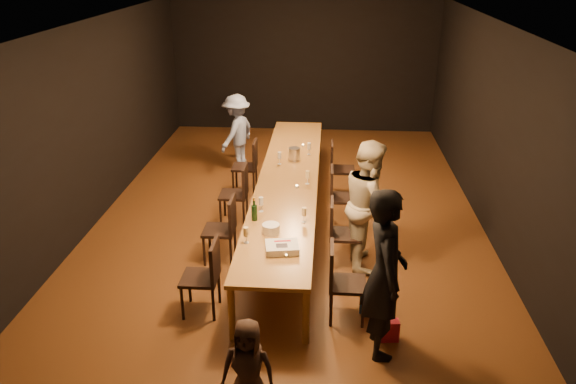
# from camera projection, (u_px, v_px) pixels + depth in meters

# --- Properties ---
(ground) EXTENTS (10.00, 10.00, 0.00)m
(ground) POSITION_uv_depth(u_px,v_px,m) (288.00, 223.00, 8.79)
(ground) COLOR #4F2813
(ground) RESTS_ON ground
(room_shell) EXTENTS (6.04, 10.04, 3.02)m
(room_shell) POSITION_uv_depth(u_px,v_px,m) (288.00, 92.00, 7.97)
(room_shell) COLOR black
(room_shell) RESTS_ON ground
(table) EXTENTS (0.90, 6.00, 0.75)m
(table) POSITION_uv_depth(u_px,v_px,m) (288.00, 181.00, 8.51)
(table) COLOR brown
(table) RESTS_ON ground
(chair_right_0) EXTENTS (0.42, 0.42, 0.93)m
(chair_right_0) POSITION_uv_depth(u_px,v_px,m) (348.00, 283.00, 6.36)
(chair_right_0) COLOR black
(chair_right_0) RESTS_ON ground
(chair_right_1) EXTENTS (0.42, 0.42, 0.93)m
(chair_right_1) POSITION_uv_depth(u_px,v_px,m) (345.00, 234.00, 7.45)
(chair_right_1) COLOR black
(chair_right_1) RESTS_ON ground
(chair_right_2) EXTENTS (0.42, 0.42, 0.93)m
(chair_right_2) POSITION_uv_depth(u_px,v_px,m) (344.00, 197.00, 8.55)
(chair_right_2) COLOR black
(chair_right_2) RESTS_ON ground
(chair_right_3) EXTENTS (0.42, 0.42, 0.93)m
(chair_right_3) POSITION_uv_depth(u_px,v_px,m) (342.00, 169.00, 9.65)
(chair_right_3) COLOR black
(chair_right_3) RESTS_ON ground
(chair_left_0) EXTENTS (0.42, 0.42, 0.93)m
(chair_left_0) POSITION_uv_depth(u_px,v_px,m) (200.00, 277.00, 6.47)
(chair_left_0) COLOR black
(chair_left_0) RESTS_ON ground
(chair_left_1) EXTENTS (0.42, 0.42, 0.93)m
(chair_left_1) POSITION_uv_depth(u_px,v_px,m) (219.00, 229.00, 7.57)
(chair_left_1) COLOR black
(chair_left_1) RESTS_ON ground
(chair_left_2) EXTENTS (0.42, 0.42, 0.93)m
(chair_left_2) POSITION_uv_depth(u_px,v_px,m) (233.00, 194.00, 8.66)
(chair_left_2) COLOR black
(chair_left_2) RESTS_ON ground
(chair_left_3) EXTENTS (0.42, 0.42, 0.93)m
(chair_left_3) POSITION_uv_depth(u_px,v_px,m) (245.00, 166.00, 9.76)
(chair_left_3) COLOR black
(chair_left_3) RESTS_ON ground
(woman_birthday) EXTENTS (0.50, 0.71, 1.86)m
(woman_birthday) POSITION_uv_depth(u_px,v_px,m) (385.00, 274.00, 5.66)
(woman_birthday) COLOR black
(woman_birthday) RESTS_ON ground
(woman_tan) EXTENTS (0.71, 0.89, 1.74)m
(woman_tan) POSITION_uv_depth(u_px,v_px,m) (369.00, 204.00, 7.35)
(woman_tan) COLOR beige
(woman_tan) RESTS_ON ground
(man_blue) EXTENTS (0.86, 1.08, 1.46)m
(man_blue) POSITION_uv_depth(u_px,v_px,m) (237.00, 132.00, 10.70)
(man_blue) COLOR #7E92C3
(man_blue) RESTS_ON ground
(child) EXTENTS (0.51, 0.35, 1.00)m
(child) POSITION_uv_depth(u_px,v_px,m) (248.00, 369.00, 5.00)
(child) COLOR #3A2820
(child) RESTS_ON ground
(gift_bag_red) EXTENTS (0.22, 0.14, 0.25)m
(gift_bag_red) POSITION_uv_depth(u_px,v_px,m) (389.00, 330.00, 6.11)
(gift_bag_red) COLOR red
(gift_bag_red) RESTS_ON ground
(gift_bag_blue) EXTENTS (0.28, 0.20, 0.32)m
(gift_bag_blue) POSITION_uv_depth(u_px,v_px,m) (371.00, 300.00, 6.58)
(gift_bag_blue) COLOR #215692
(gift_bag_blue) RESTS_ON ground
(birthday_cake) EXTENTS (0.42, 0.36, 0.09)m
(birthday_cake) POSITION_uv_depth(u_px,v_px,m) (282.00, 247.00, 6.44)
(birthday_cake) COLOR white
(birthday_cake) RESTS_ON table
(plate_stack) EXTENTS (0.24, 0.24, 0.12)m
(plate_stack) POSITION_uv_depth(u_px,v_px,m) (271.00, 229.00, 6.83)
(plate_stack) COLOR white
(plate_stack) RESTS_ON table
(champagne_bottle) EXTENTS (0.09, 0.09, 0.32)m
(champagne_bottle) POSITION_uv_depth(u_px,v_px,m) (254.00, 209.00, 7.12)
(champagne_bottle) COLOR black
(champagne_bottle) RESTS_ON table
(ice_bucket) EXTENTS (0.20, 0.20, 0.21)m
(ice_bucket) POSITION_uv_depth(u_px,v_px,m) (294.00, 154.00, 9.20)
(ice_bucket) COLOR #BAB9BE
(ice_bucket) RESTS_ON table
(wineglass_0) EXTENTS (0.06, 0.06, 0.21)m
(wineglass_0) POSITION_uv_depth(u_px,v_px,m) (246.00, 235.00, 6.59)
(wineglass_0) COLOR beige
(wineglass_0) RESTS_ON table
(wineglass_1) EXTENTS (0.06, 0.06, 0.21)m
(wineglass_1) POSITION_uv_depth(u_px,v_px,m) (304.00, 215.00, 7.08)
(wineglass_1) COLOR beige
(wineglass_1) RESTS_ON table
(wineglass_2) EXTENTS (0.06, 0.06, 0.21)m
(wineglass_2) POSITION_uv_depth(u_px,v_px,m) (261.00, 204.00, 7.38)
(wineglass_2) COLOR silver
(wineglass_2) RESTS_ON table
(wineglass_3) EXTENTS (0.06, 0.06, 0.21)m
(wineglass_3) POSITION_uv_depth(u_px,v_px,m) (308.00, 177.00, 8.25)
(wineglass_3) COLOR beige
(wineglass_3) RESTS_ON table
(wineglass_4) EXTENTS (0.06, 0.06, 0.21)m
(wineglass_4) POSITION_uv_depth(u_px,v_px,m) (279.00, 158.00, 9.01)
(wineglass_4) COLOR silver
(wineglass_4) RESTS_ON table
(wineglass_5) EXTENTS (0.06, 0.06, 0.21)m
(wineglass_5) POSITION_uv_depth(u_px,v_px,m) (309.00, 149.00, 9.43)
(wineglass_5) COLOR silver
(wineglass_5) RESTS_ON table
(tealight_near) EXTENTS (0.05, 0.05, 0.03)m
(tealight_near) POSITION_uv_depth(u_px,v_px,m) (286.00, 256.00, 6.32)
(tealight_near) COLOR #B2B7B2
(tealight_near) RESTS_ON table
(tealight_mid) EXTENTS (0.05, 0.05, 0.03)m
(tealight_mid) POSITION_uv_depth(u_px,v_px,m) (297.00, 187.00, 8.16)
(tealight_mid) COLOR #B2B7B2
(tealight_mid) RESTS_ON table
(tealight_far) EXTENTS (0.05, 0.05, 0.03)m
(tealight_far) POSITION_uv_depth(u_px,v_px,m) (303.00, 145.00, 9.87)
(tealight_far) COLOR #B2B7B2
(tealight_far) RESTS_ON table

